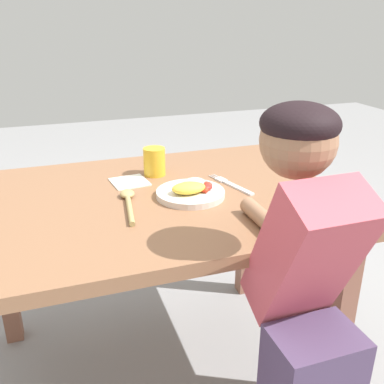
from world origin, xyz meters
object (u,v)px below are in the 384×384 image
Objects in this scene: spoon at (128,201)px; person at (303,315)px; plate at (191,191)px; drinking_cup at (154,162)px; fork at (232,185)px.

person is at bearing -139.97° from spoon.
plate is 2.18× the size of drinking_cup.
drinking_cup is at bearing 103.78° from person.
plate is at bearing 90.67° from fork.
person is at bearing -76.40° from plate.
plate is 0.19m from spoon.
fork is 0.21× the size of person.
plate is 0.50m from person.
spoon is at bearing 178.43° from plate.
spoon reaches higher than fork.
person is (0.30, -0.47, -0.13)m from spoon.
person reaches higher than drinking_cup.
fork is 0.89× the size of spoon.
spoon is at bearing 122.81° from person.
fork is 2.18× the size of drinking_cup.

